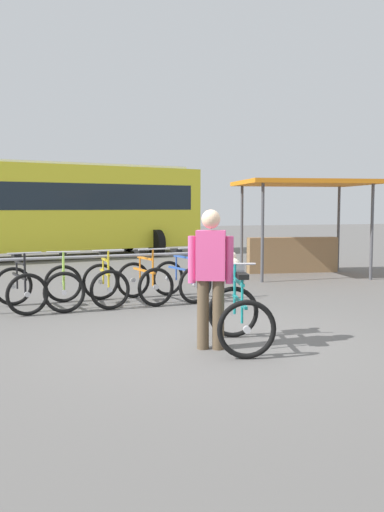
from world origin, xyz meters
TOP-DOWN VIEW (x-y plane):
  - ground_plane at (0.00, 0.00)m, footprint 80.00×80.00m
  - bike_rack_rail at (-0.52, 2.83)m, footprint 3.90×0.30m
  - racked_bike_black at (-2.03, 2.91)m, footprint 0.85×1.19m
  - racked_bike_lime at (-1.33, 2.96)m, footprint 0.75×1.15m
  - racked_bike_yellow at (-0.63, 3.00)m, footprint 0.68×1.10m
  - racked_bike_orange at (0.07, 3.04)m, footprint 0.83×1.19m
  - racked_bike_blue at (0.76, 3.09)m, footprint 0.86×1.20m
  - featured_bicycle at (0.40, -0.30)m, footprint 0.91×1.25m
  - person_with_featured_bike at (0.02, -0.38)m, footprint 0.49×0.33m
  - bus_distant at (-0.74, 12.45)m, footprint 10.30×4.67m
  - market_stall at (4.66, 5.74)m, footprint 3.43×2.77m

SIDE VIEW (x-z plane):
  - ground_plane at x=0.00m, z-range 0.00..0.00m
  - racked_bike_black at x=-2.03m, z-range -0.12..0.85m
  - racked_bike_yellow at x=-0.63m, z-range -0.12..0.85m
  - racked_bike_orange at x=0.07m, z-range -0.12..0.86m
  - racked_bike_blue at x=0.76m, z-range -0.12..0.85m
  - racked_bike_lime at x=-1.33m, z-range -0.12..0.86m
  - featured_bicycle at x=0.40m, z-range -0.06..1.03m
  - bike_rack_rail at x=-0.52m, z-range 0.25..1.12m
  - person_with_featured_bike at x=0.02m, z-range 0.09..1.73m
  - market_stall at x=4.66m, z-range 0.24..2.54m
  - bus_distant at x=-0.74m, z-range 0.20..3.28m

